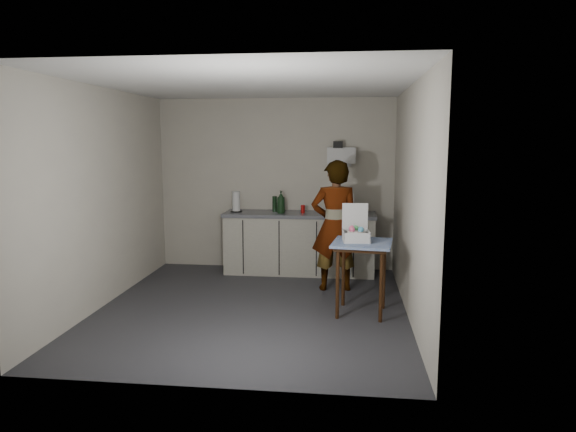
# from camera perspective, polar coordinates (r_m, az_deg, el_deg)

# --- Properties ---
(ground) EXTENTS (4.00, 4.00, 0.00)m
(ground) POSITION_cam_1_polar(r_m,az_deg,el_deg) (6.21, -3.93, -10.14)
(ground) COLOR #27272C
(ground) RESTS_ON ground
(wall_back) EXTENTS (3.60, 0.02, 2.60)m
(wall_back) POSITION_cam_1_polar(r_m,az_deg,el_deg) (7.88, -1.40, 3.52)
(wall_back) COLOR beige
(wall_back) RESTS_ON ground
(wall_right) EXTENTS (0.02, 4.00, 2.60)m
(wall_right) POSITION_cam_1_polar(r_m,az_deg,el_deg) (5.87, 13.39, 1.58)
(wall_right) COLOR beige
(wall_right) RESTS_ON ground
(wall_left) EXTENTS (0.02, 4.00, 2.60)m
(wall_left) POSITION_cam_1_polar(r_m,az_deg,el_deg) (6.50, -19.77, 1.96)
(wall_left) COLOR beige
(wall_left) RESTS_ON ground
(ceiling) EXTENTS (3.60, 4.00, 0.01)m
(ceiling) POSITION_cam_1_polar(r_m,az_deg,el_deg) (5.92, -4.19, 14.40)
(ceiling) COLOR white
(ceiling) RESTS_ON wall_back
(kitchen_counter) EXTENTS (2.24, 0.62, 0.91)m
(kitchen_counter) POSITION_cam_1_polar(r_m,az_deg,el_deg) (7.68, 1.29, -3.21)
(kitchen_counter) COLOR black
(kitchen_counter) RESTS_ON ground
(wall_shelf) EXTENTS (0.42, 0.18, 0.37)m
(wall_shelf) POSITION_cam_1_polar(r_m,az_deg,el_deg) (7.71, 5.94, 6.69)
(wall_shelf) COLOR silver
(wall_shelf) RESTS_ON ground
(side_table) EXTENTS (0.73, 0.73, 0.84)m
(side_table) POSITION_cam_1_polar(r_m,az_deg,el_deg) (5.88, 8.22, -3.89)
(side_table) COLOR #35170C
(side_table) RESTS_ON ground
(standing_man) EXTENTS (0.69, 0.51, 1.72)m
(standing_man) POSITION_cam_1_polar(r_m,az_deg,el_deg) (6.77, 5.23, -1.08)
(standing_man) COLOR #B2A593
(standing_man) RESTS_ON ground
(soap_bottle) EXTENTS (0.17, 0.17, 0.33)m
(soap_bottle) POSITION_cam_1_polar(r_m,az_deg,el_deg) (7.52, -0.79, 1.57)
(soap_bottle) COLOR black
(soap_bottle) RESTS_ON kitchen_counter
(soda_can) EXTENTS (0.06, 0.06, 0.12)m
(soda_can) POSITION_cam_1_polar(r_m,az_deg,el_deg) (7.57, 1.66, 0.79)
(soda_can) COLOR red
(soda_can) RESTS_ON kitchen_counter
(dark_bottle) EXTENTS (0.07, 0.07, 0.24)m
(dark_bottle) POSITION_cam_1_polar(r_m,az_deg,el_deg) (7.69, -1.49, 1.35)
(dark_bottle) COLOR black
(dark_bottle) RESTS_ON kitchen_counter
(paper_towel) EXTENTS (0.17, 0.17, 0.31)m
(paper_towel) POSITION_cam_1_polar(r_m,az_deg,el_deg) (7.71, -5.79, 1.55)
(paper_towel) COLOR black
(paper_towel) RESTS_ON kitchen_counter
(dish_rack) EXTENTS (0.42, 0.32, 0.30)m
(dish_rack) POSITION_cam_1_polar(r_m,az_deg,el_deg) (7.51, 5.76, 0.75)
(dish_rack) COLOR white
(dish_rack) RESTS_ON kitchen_counter
(bakery_box) EXTENTS (0.32, 0.33, 0.42)m
(bakery_box) POSITION_cam_1_polar(r_m,az_deg,el_deg) (5.89, 7.54, -1.87)
(bakery_box) COLOR silver
(bakery_box) RESTS_ON side_table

